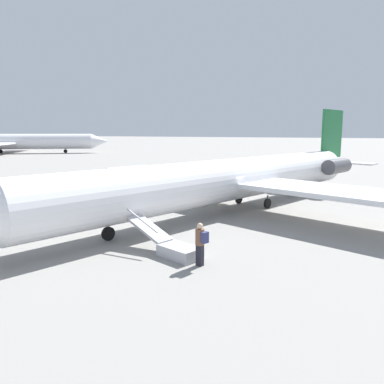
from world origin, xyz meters
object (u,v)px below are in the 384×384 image
(airplane_taxiing_distant, at_px, (10,142))
(passenger, at_px, (201,241))
(airplane_main, at_px, (238,178))
(boarding_stairs, at_px, (173,247))

(airplane_taxiing_distant, bearing_deg, passenger, -69.39)
(airplane_main, xyz_separation_m, boarding_stairs, (10.34, 0.66, -1.78))
(airplane_main, relative_size, passenger, 19.64)
(boarding_stairs, bearing_deg, airplane_main, -67.79)
(airplane_taxiing_distant, bearing_deg, boarding_stairs, -69.63)
(airplane_main, distance_m, boarding_stairs, 10.51)
(airplane_main, distance_m, airplane_taxiing_distant, 80.25)
(airplane_main, xyz_separation_m, passenger, (10.98, 2.25, -1.16))
(boarding_stairs, distance_m, passenger, 1.82)
(airplane_main, height_order, boarding_stairs, airplane_main)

